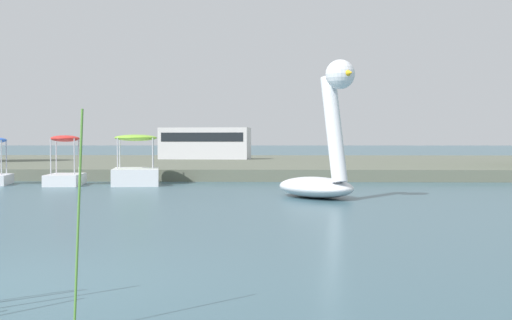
# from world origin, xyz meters

# --- Properties ---
(shore_bank_far) EXTENTS (133.05, 27.04, 0.41)m
(shore_bank_far) POSITION_xyz_m (0.00, 30.40, 0.20)
(shore_bank_far) COLOR #5B6051
(shore_bank_far) RESTS_ON ground_plane
(swan_boat) EXTENTS (2.45, 2.93, 3.20)m
(swan_boat) POSITION_xyz_m (3.64, 10.21, 0.80)
(swan_boat) COLOR white
(swan_boat) RESTS_ON ground_plane
(pedal_boat_lime) EXTENTS (1.81, 2.58, 1.58)m
(pedal_boat_lime) POSITION_xyz_m (-1.90, 15.26, 0.49)
(pedal_boat_lime) COLOR white
(pedal_boat_lime) RESTS_ON ground_plane
(pedal_boat_red) EXTENTS (1.23, 2.07, 1.55)m
(pedal_boat_red) POSITION_xyz_m (-4.05, 14.90, 0.44)
(pedal_boat_red) COLOR white
(pedal_boat_red) RESTS_ON ground_plane
(parked_van) EXTENTS (5.11, 2.14, 1.76)m
(parked_van) POSITION_xyz_m (-1.64, 31.88, 1.36)
(parked_van) COLOR silver
(parked_van) RESTS_ON shore_bank_far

